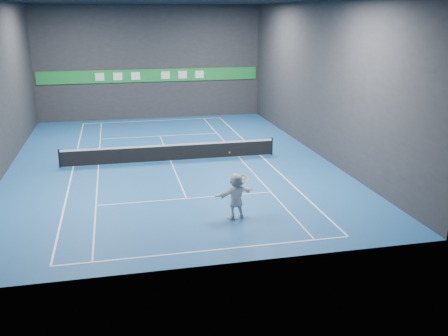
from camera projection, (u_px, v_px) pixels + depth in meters
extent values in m
plane|color=#194E8B|center=(171.00, 161.00, 29.21)|extent=(26.00, 26.00, 0.00)
cube|color=#27272A|center=(150.00, 63.00, 40.02)|extent=(18.00, 0.10, 9.00)
cube|color=#27272A|center=(214.00, 137.00, 15.76)|extent=(18.00, 0.10, 9.00)
cube|color=#27272A|center=(319.00, 79.00, 29.75)|extent=(0.10, 26.00, 9.00)
cube|color=white|center=(209.00, 250.00, 18.12)|extent=(10.98, 0.08, 0.01)
cube|color=white|center=(153.00, 121.00, 40.30)|extent=(10.98, 0.08, 0.01)
cube|color=white|center=(73.00, 167.00, 28.07)|extent=(0.08, 23.78, 0.01)
cube|color=white|center=(260.00, 155.00, 30.35)|extent=(0.08, 23.78, 0.01)
cube|color=white|center=(99.00, 165.00, 28.36)|extent=(0.06, 23.78, 0.01)
cube|color=white|center=(239.00, 157.00, 30.06)|extent=(0.06, 23.78, 0.01)
cube|color=white|center=(187.00, 198.00, 23.24)|extent=(8.23, 0.06, 0.01)
cube|color=white|center=(160.00, 136.00, 35.18)|extent=(8.23, 0.06, 0.01)
cube|color=white|center=(171.00, 161.00, 29.21)|extent=(0.06, 12.80, 0.01)
imported|color=white|center=(236.00, 196.00, 20.77)|extent=(1.92, 1.11, 1.97)
sphere|color=#B3D723|center=(230.00, 153.00, 20.32)|extent=(0.07, 0.07, 0.07)
cylinder|color=black|center=(59.00, 158.00, 27.77)|extent=(0.10, 0.10, 1.07)
cylinder|color=black|center=(272.00, 146.00, 30.34)|extent=(0.10, 0.10, 1.07)
cube|color=black|center=(170.00, 153.00, 29.07)|extent=(12.40, 0.03, 0.86)
cube|color=white|center=(170.00, 145.00, 28.93)|extent=(12.40, 0.04, 0.10)
cube|color=#1C8332|center=(151.00, 76.00, 40.25)|extent=(17.64, 0.06, 1.00)
cube|color=white|center=(100.00, 77.00, 39.37)|extent=(0.70, 0.04, 0.60)
cube|color=white|center=(118.00, 76.00, 39.66)|extent=(0.70, 0.04, 0.60)
cube|color=white|center=(136.00, 76.00, 39.95)|extent=(0.70, 0.04, 0.60)
cube|color=white|center=(165.00, 75.00, 40.45)|extent=(0.70, 0.04, 0.60)
cube|color=white|center=(183.00, 75.00, 40.74)|extent=(0.70, 0.04, 0.60)
cube|color=white|center=(199.00, 74.00, 41.03)|extent=(0.70, 0.04, 0.60)
torus|color=#AD1B12|center=(243.00, 178.00, 20.66)|extent=(0.43, 0.40, 0.19)
cylinder|color=#ADC445|center=(246.00, 179.00, 20.71)|extent=(0.36, 0.33, 0.19)
cylinder|color=red|center=(243.00, 183.00, 20.74)|extent=(0.07, 0.16, 0.15)
cylinder|color=yellow|center=(242.00, 185.00, 20.72)|extent=(0.08, 0.23, 0.21)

